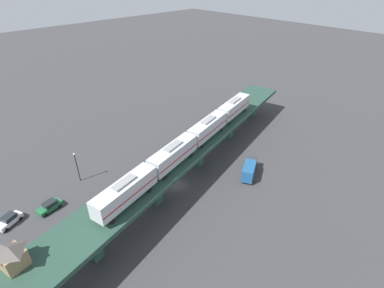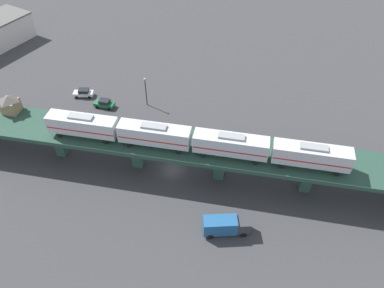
# 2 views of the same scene
# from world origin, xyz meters

# --- Properties ---
(ground_plane) EXTENTS (400.00, 400.00, 0.00)m
(ground_plane) POSITION_xyz_m (0.00, 0.00, 0.00)
(ground_plane) COLOR #38383A
(elevated_viaduct) EXTENTS (28.76, 91.55, 6.91)m
(elevated_viaduct) POSITION_xyz_m (0.04, -0.16, 5.95)
(elevated_viaduct) COLOR #244135
(elevated_viaduct) RESTS_ON ground
(subway_train) EXTENTS (13.87, 49.16, 4.45)m
(subway_train) POSITION_xyz_m (-0.50, -4.09, 9.45)
(subway_train) COLOR silver
(subway_train) RESTS_ON elevated_viaduct
(signal_hut) EXTENTS (3.86, 3.86, 3.40)m
(signal_hut) POSITION_xyz_m (-4.60, 30.78, 8.70)
(signal_hut) COLOR #8C7251
(signal_hut) RESTS_ON elevated_viaduct
(street_car_red) EXTENTS (2.30, 4.56, 1.89)m
(street_car_red) POSITION_xyz_m (10.82, -23.16, 0.94)
(street_car_red) COLOR #AD1E1E
(street_car_red) RESTS_ON ground
(street_car_green) EXTENTS (2.57, 4.65, 1.89)m
(street_car_green) POSITION_xyz_m (10.72, 21.87, 0.94)
(street_car_green) COLOR #1E6638
(street_car_green) RESTS_ON ground
(street_car_white) EXTENTS (3.39, 4.75, 1.89)m
(street_car_white) POSITION_xyz_m (12.15, 28.41, 0.94)
(street_car_white) COLOR silver
(street_car_white) RESTS_ON ground
(delivery_truck) EXTENTS (5.30, 7.43, 3.20)m
(delivery_truck) POSITION_xyz_m (-8.65, -13.41, 1.76)
(delivery_truck) COLOR #333338
(delivery_truck) RESTS_ON ground
(street_lamp) EXTENTS (0.44, 0.44, 6.94)m
(street_lamp) POSITION_xyz_m (15.19, 13.76, 4.11)
(street_lamp) COLOR black
(street_lamp) RESTS_ON ground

